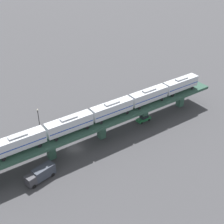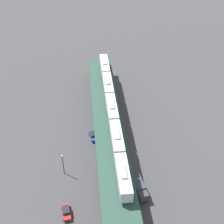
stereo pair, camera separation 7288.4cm
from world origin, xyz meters
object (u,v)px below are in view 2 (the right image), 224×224
object	(u,v)px
delivery_truck	(139,187)
subway_train	(112,109)
street_car_red	(66,212)
street_car_green	(105,107)
street_lamp	(63,163)
street_car_blue	(93,136)

from	to	relation	value
delivery_truck	subway_train	bearing A→B (deg)	-61.11
street_car_red	street_car_green	xyz separation A→B (m)	(0.37, -41.62, 0.00)
subway_train	street_lamp	bearing A→B (deg)	64.31
delivery_truck	street_car_green	bearing A→B (deg)	-63.09
subway_train	delivery_truck	distance (m)	24.43
street_car_blue	delivery_truck	size ratio (longest dim) A/B	0.64
street_car_red	street_lamp	bearing A→B (deg)	-68.82
street_lamp	subway_train	bearing A→B (deg)	-115.69
street_lamp	street_car_green	bearing A→B (deg)	-97.91
street_car_blue	subway_train	bearing A→B (deg)	-144.02
delivery_truck	street_car_red	bearing A→B (deg)	32.34
street_car_green	street_car_blue	bearing A→B (deg)	89.28
subway_train	street_car_green	distance (m)	14.70
street_car_blue	delivery_truck	distance (m)	23.38
street_car_green	street_lamp	bearing A→B (deg)	82.09
street_car_red	delivery_truck	bearing A→B (deg)	-147.66
street_car_blue	street_lamp	bearing A→B (deg)	75.19
street_car_blue	delivery_truck	world-z (taller)	delivery_truck
subway_train	delivery_truck	xyz separation A→B (m)	(-11.26, 20.41, -7.30)
street_car_blue	street_car_green	size ratio (longest dim) A/B	0.99
street_car_blue	street_car_green	xyz separation A→B (m)	(-0.19, -14.90, 0.00)
delivery_truck	street_lamp	world-z (taller)	street_lamp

